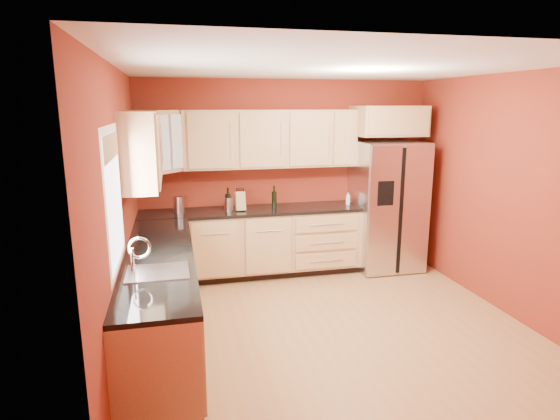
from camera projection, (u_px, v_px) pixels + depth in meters
name	position (u px, v px, depth m)	size (l,w,h in m)	color
floor	(331.00, 327.00, 4.86)	(4.00, 4.00, 0.00)	#A97441
ceiling	(338.00, 67.00, 4.29)	(4.00, 4.00, 0.00)	white
wall_back	(286.00, 176.00, 6.48)	(4.00, 0.04, 2.60)	maroon
wall_front	(452.00, 276.00, 2.67)	(4.00, 0.04, 2.60)	maroon
wall_left	(121.00, 216.00, 4.14)	(0.04, 4.00, 2.60)	maroon
wall_right	(511.00, 196.00, 5.01)	(0.04, 4.00, 2.60)	maroon
base_cabinets_back	(252.00, 244.00, 6.26)	(2.90, 0.60, 0.88)	#A77451
base_cabinets_left	(161.00, 303.00, 4.39)	(0.60, 2.80, 0.88)	#A77451
countertop_back	(251.00, 211.00, 6.15)	(2.90, 0.62, 0.04)	black
countertop_left	(159.00, 256.00, 4.29)	(0.62, 2.80, 0.04)	black
upper_cabinets_back	(271.00, 139.00, 6.15)	(2.30, 0.33, 0.75)	#A77451
upper_cabinets_left	(141.00, 149.00, 4.75)	(0.33, 1.35, 0.75)	#A77451
corner_upper_cabinet	(160.00, 142.00, 5.68)	(0.62, 0.33, 0.75)	#A77451
over_fridge_cabinet	(388.00, 121.00, 6.32)	(0.92, 0.60, 0.40)	#A77451
refrigerator	(387.00, 206.00, 6.51)	(0.90, 0.75, 1.78)	silver
window	(114.00, 199.00, 3.61)	(0.03, 0.90, 1.00)	white
sink_faucet	(157.00, 255.00, 3.78)	(0.50, 0.42, 0.30)	silver
canister_left	(179.00, 205.00, 5.93)	(0.13, 0.13, 0.21)	silver
canister_right	(229.00, 204.00, 6.03)	(0.11, 0.11, 0.18)	silver
wine_bottle_a	(228.00, 199.00, 6.00)	(0.07, 0.07, 0.31)	black
wine_bottle_b	(274.00, 197.00, 6.22)	(0.07, 0.07, 0.30)	black
knife_block	(240.00, 201.00, 6.06)	(0.12, 0.11, 0.25)	tan
soap_dispenser	(348.00, 199.00, 6.42)	(0.06, 0.06, 0.17)	white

